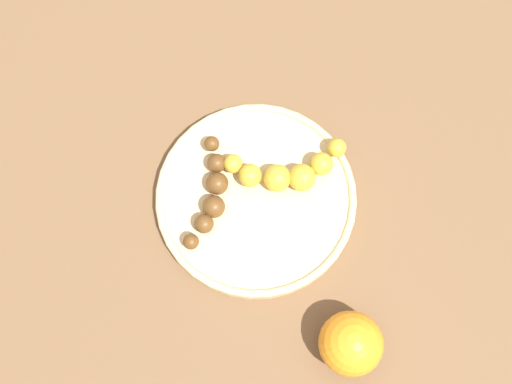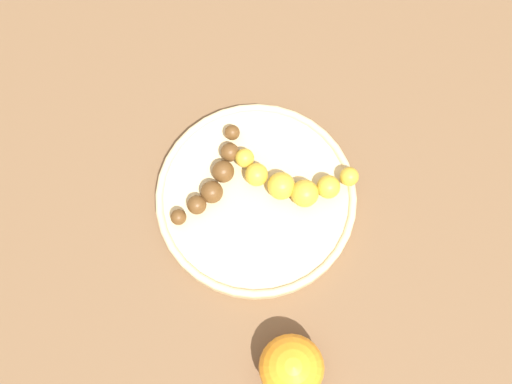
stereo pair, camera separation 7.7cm
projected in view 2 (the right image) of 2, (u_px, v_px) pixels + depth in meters
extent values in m
plane|color=brown|center=(256.00, 200.00, 0.81)|extent=(2.40, 2.40, 0.00)
cylinder|color=#D1B784|center=(256.00, 198.00, 0.80)|extent=(0.26, 0.26, 0.02)
torus|color=#D1B784|center=(256.00, 197.00, 0.79)|extent=(0.26, 0.26, 0.01)
sphere|color=#593819|center=(178.00, 217.00, 0.77)|extent=(0.02, 0.02, 0.02)
sphere|color=#593819|center=(197.00, 205.00, 0.77)|extent=(0.02, 0.02, 0.02)
sphere|color=#593819|center=(212.00, 189.00, 0.78)|extent=(0.03, 0.03, 0.03)
sphere|color=#593819|center=(223.00, 172.00, 0.78)|extent=(0.03, 0.03, 0.03)
sphere|color=#593819|center=(230.00, 152.00, 0.79)|extent=(0.02, 0.02, 0.02)
sphere|color=#593819|center=(232.00, 133.00, 0.80)|extent=(0.02, 0.02, 0.02)
sphere|color=gold|center=(245.00, 158.00, 0.78)|extent=(0.02, 0.02, 0.02)
sphere|color=gold|center=(260.00, 175.00, 0.78)|extent=(0.03, 0.03, 0.03)
sphere|color=gold|center=(281.00, 186.00, 0.77)|extent=(0.04, 0.04, 0.04)
sphere|color=gold|center=(305.00, 190.00, 0.77)|extent=(0.04, 0.04, 0.04)
sphere|color=gold|center=(328.00, 187.00, 0.77)|extent=(0.03, 0.03, 0.03)
sphere|color=gold|center=(349.00, 177.00, 0.78)|extent=(0.02, 0.02, 0.02)
sphere|color=orange|center=(292.00, 367.00, 0.71)|extent=(0.08, 0.08, 0.08)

